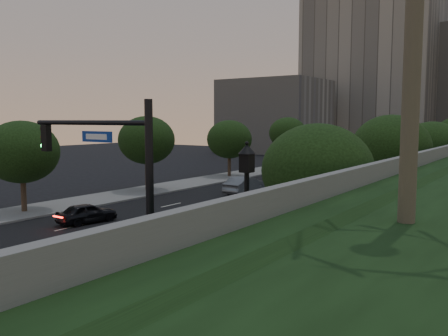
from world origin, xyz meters
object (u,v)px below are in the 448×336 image
Objects in this scene: traffic_signal_mast at (125,207)px; sedan_far_right at (354,180)px; sedan_near_left at (87,213)px; pedestrian_a at (284,237)px; pedestrian_b at (300,241)px; street_lamp at (247,223)px; sedan_far_left at (335,162)px; pedestrian_c at (340,215)px; sedan_near_right at (279,202)px; sedan_mid_left at (245,185)px.

traffic_signal_mast reaches higher than sedan_far_right.
sedan_near_left is at bearing -96.40° from sedan_far_right.
pedestrian_a reaches higher than pedestrian_b.
sedan_near_left is at bearing 145.51° from traffic_signal_mast.
traffic_signal_mast is 34.38m from sedan_far_right.
street_lamp reaches higher than sedan_far_left.
sedan_far_right is at bearing -84.39° from pedestrian_c.
street_lamp reaches higher than sedan_near_right.
sedan_mid_left is 14.58m from pedestrian_c.
sedan_near_left is 1.00× the size of sedan_far_right.
sedan_mid_left is 1.04× the size of sedan_near_right.
sedan_mid_left is at bearing -47.38° from pedestrian_c.
sedan_far_left is at bearing 107.87° from street_lamp.
traffic_signal_mast reaches higher than pedestrian_a.
street_lamp is 15.22m from sedan_near_left.
pedestrian_a is (11.89, -15.48, 0.31)m from sedan_mid_left.
pedestrian_c reaches higher than sedan_near_right.
traffic_signal_mast is 4.73m from street_lamp.
sedan_near_right reaches higher than sedan_near_left.
sedan_far_left is at bearing 106.40° from sedan_near_right.
street_lamp reaches higher than sedan_far_right.
sedan_near_left is 0.70× the size of sedan_far_left.
traffic_signal_mast is 15.87m from pedestrian_c.
pedestrian_c is at bearing -61.67° from sedan_far_right.
pedestrian_b is at bearing -64.55° from sedan_far_right.
sedan_near_right is (7.84, 10.34, 0.01)m from sedan_near_left.
pedestrian_c is at bearing 144.31° from sedan_mid_left.
traffic_signal_mast reaches higher than sedan_far_left.
street_lamp is (1.85, 4.23, -1.04)m from traffic_signal_mast.
street_lamp is at bearing 86.05° from pedestrian_b.
sedan_far_left is 1.43× the size of sedan_far_right.
pedestrian_c reaches higher than sedan_far_left.
pedestrian_c reaches higher than sedan_mid_left.
sedan_far_left is 43.53m from pedestrian_b.
pedestrian_c is (5.81, -3.38, 0.29)m from sedan_near_right.
sedan_far_right is (6.12, 9.84, -0.13)m from sedan_mid_left.
traffic_signal_mast is 51.46m from sedan_far_left.
sedan_near_right is (-6.59, 14.75, -1.99)m from street_lamp.
pedestrian_b is at bearing -55.54° from sedan_near_right.
pedestrian_a is at bearing -58.89° from sedan_near_right.
sedan_far_left is 43.44m from pedestrian_a.
pedestrian_a is (1.12, 8.61, -2.59)m from traffic_signal_mast.
sedan_near_left is 12.97m from sedan_near_right.
traffic_signal_mast is 9.35m from pedestrian_b.
pedestrian_b is at bearing -169.95° from sedan_near_left.
sedan_near_right is 1.20× the size of sedan_far_right.
sedan_far_left is 2.88× the size of pedestrian_a.
street_lamp is at bearing 82.18° from pedestrian_c.
traffic_signal_mast is 1.57× the size of sedan_near_right.
street_lamp is at bearing 122.40° from sedan_mid_left.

